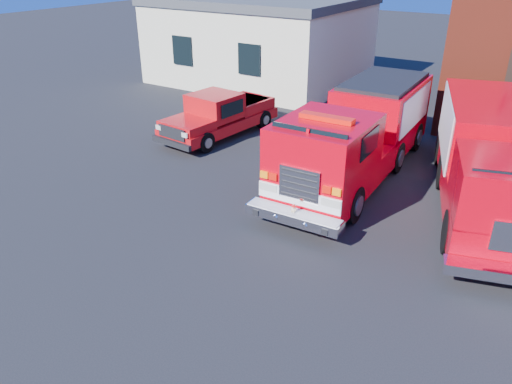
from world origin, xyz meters
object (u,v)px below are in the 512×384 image
Objects in this scene: fire_engine at (359,134)px; pickup_truck at (220,115)px; side_building at (260,39)px; secondary_truck at (494,158)px.

pickup_truck is (-5.92, 0.68, -0.60)m from fire_engine.
pickup_truck is (3.61, -8.49, -1.41)m from side_building.
fire_engine is 1.02× the size of secondary_truck.
side_building reaches higher than fire_engine.
pickup_truck is at bearing 173.47° from fire_engine.
fire_engine is at bearing -43.90° from side_building.
side_building is 9.33m from pickup_truck.
secondary_truck reaches higher than pickup_truck.
secondary_truck is (9.83, -0.70, 0.67)m from pickup_truck.
pickup_truck is at bearing 175.90° from secondary_truck.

